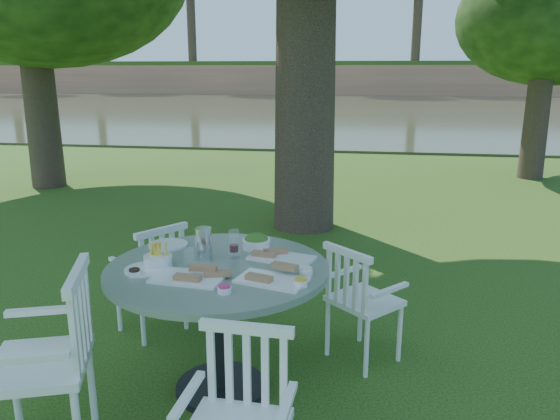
{
  "coord_description": "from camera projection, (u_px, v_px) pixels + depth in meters",
  "views": [
    {
      "loc": [
        0.68,
        -3.97,
        1.95
      ],
      "look_at": [
        0.0,
        0.2,
        0.85
      ],
      "focal_mm": 35.0,
      "sensor_mm": 36.0,
      "label": 1
    }
  ],
  "objects": [
    {
      "name": "chair_ne",
      "position": [
        356.0,
        296.0,
        3.62
      ],
      "size": [
        0.57,
        0.57,
        0.83
      ],
      "rotation": [
        0.0,
        0.0,
        -3.88
      ],
      "color": "white",
      "rests_on": "ground"
    },
    {
      "name": "river",
      "position": [
        356.0,
        110.0,
        26.36
      ],
      "size": [
        100.0,
        28.0,
        0.12
      ],
      "primitive_type": "cube",
      "color": "#343821",
      "rests_on": "ground"
    },
    {
      "name": "chair_se",
      "position": [
        241.0,
        408.0,
        2.4
      ],
      "size": [
        0.45,
        0.42,
        0.85
      ],
      "rotation": [
        0.0,
        0.0,
        -0.04
      ],
      "color": "white",
      "rests_on": "ground"
    },
    {
      "name": "chair_nw",
      "position": [
        156.0,
        271.0,
        4.02
      ],
      "size": [
        0.58,
        0.58,
        0.85
      ],
      "rotation": [
        0.0,
        0.0,
        -2.19
      ],
      "color": "white",
      "rests_on": "ground"
    },
    {
      "name": "chair_sw",
      "position": [
        59.0,
        350.0,
        2.72
      ],
      "size": [
        0.62,
        0.64,
        1.0
      ],
      "rotation": [
        0.0,
        0.0,
        -1.23
      ],
      "color": "white",
      "rests_on": "ground"
    },
    {
      "name": "table",
      "position": [
        218.0,
        293.0,
        3.25
      ],
      "size": [
        1.31,
        1.31,
        0.82
      ],
      "color": "black",
      "rests_on": "ground"
    },
    {
      "name": "tableware",
      "position": [
        216.0,
        257.0,
        3.25
      ],
      "size": [
        1.12,
        0.87,
        0.2
      ],
      "color": "white",
      "rests_on": "table"
    },
    {
      "name": "ground",
      "position": [
        276.0,
        318.0,
        4.39
      ],
      "size": [
        140.0,
        140.0,
        0.0
      ],
      "primitive_type": "plane",
      "color": "#1B3C0C",
      "rests_on": "ground"
    }
  ]
}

